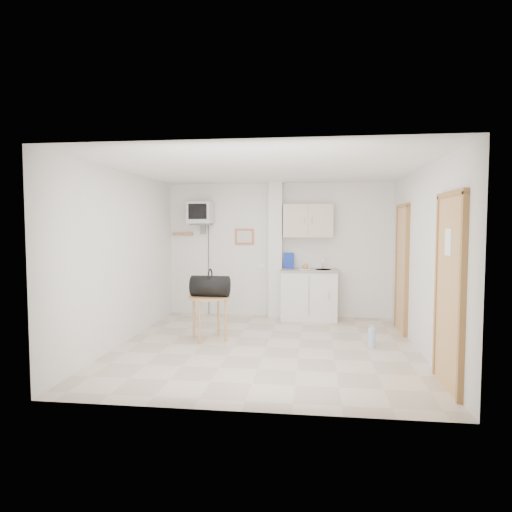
# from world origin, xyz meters

# --- Properties ---
(ground) EXTENTS (4.50, 4.50, 0.00)m
(ground) POSITION_xyz_m (0.00, 0.00, 0.00)
(ground) COLOR beige
(ground) RESTS_ON ground
(room_envelope) EXTENTS (4.24, 4.54, 2.55)m
(room_envelope) POSITION_xyz_m (0.24, 0.09, 1.54)
(room_envelope) COLOR white
(room_envelope) RESTS_ON ground
(kitchenette) EXTENTS (1.03, 0.58, 2.10)m
(kitchenette) POSITION_xyz_m (0.57, 2.00, 0.80)
(kitchenette) COLOR silver
(kitchenette) RESTS_ON ground
(crt_television) EXTENTS (0.44, 0.45, 2.15)m
(crt_television) POSITION_xyz_m (-1.45, 2.02, 1.94)
(crt_television) COLOR slate
(crt_television) RESTS_ON ground
(round_table) EXTENTS (0.63, 0.63, 0.66)m
(round_table) POSITION_xyz_m (-0.89, 0.31, 0.58)
(round_table) COLOR tan
(round_table) RESTS_ON ground
(duffel_bag) EXTENTS (0.57, 0.33, 0.42)m
(duffel_bag) POSITION_xyz_m (-0.87, 0.29, 0.82)
(duffel_bag) COLOR black
(duffel_bag) RESTS_ON round_table
(water_bottle) EXTENTS (0.11, 0.11, 0.32)m
(water_bottle) POSITION_xyz_m (1.48, 0.16, 0.14)
(water_bottle) COLOR #A2BBDD
(water_bottle) RESTS_ON ground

